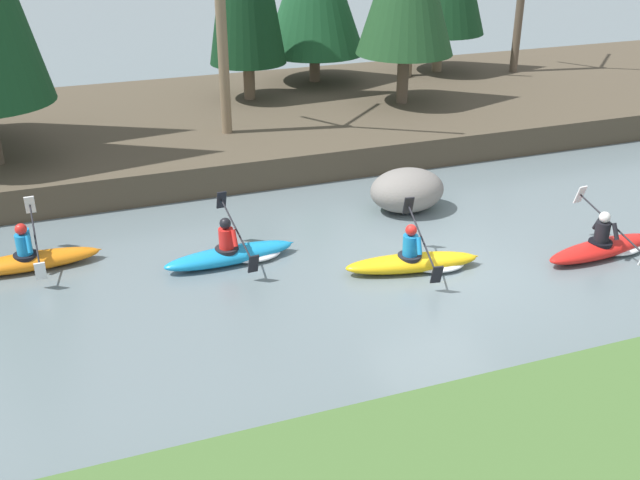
{
  "coord_description": "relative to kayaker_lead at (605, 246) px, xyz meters",
  "views": [
    {
      "loc": [
        -6.94,
        -11.64,
        6.94
      ],
      "look_at": [
        -2.25,
        1.0,
        0.55
      ],
      "focal_mm": 42.0,
      "sensor_mm": 36.0,
      "label": 1
    }
  ],
  "objects": [
    {
      "name": "ground_plane",
      "position": [
        -3.44,
        0.65,
        -0.2
      ],
      "size": [
        90.0,
        90.0,
        0.0
      ],
      "primitive_type": "plane",
      "color": "slate"
    },
    {
      "name": "riverbank_far",
      "position": [
        -3.44,
        10.75,
        0.2
      ],
      "size": [
        44.0,
        9.63,
        0.8
      ],
      "color": "#4C4233",
      "rests_on": "ground"
    },
    {
      "name": "bare_tree_mid_upstream",
      "position": [
        -5.83,
        8.61,
        3.92
      ],
      "size": [
        3.87,
        3.82,
        7.05
      ],
      "color": "#7A664C",
      "rests_on": "riverbank_far"
    },
    {
      "name": "bare_tree_mid_downstream",
      "position": [
        1.88,
        13.01,
        2.86
      ],
      "size": [
        2.69,
        2.65,
        4.79
      ],
      "color": "#7A664C",
      "rests_on": "riverbank_far"
    },
    {
      "name": "kayaker_lead",
      "position": [
        0.0,
        0.0,
        0.0
      ],
      "size": [
        2.79,
        2.07,
        1.2
      ],
      "rotation": [
        0.0,
        0.0,
        0.1
      ],
      "color": "red",
      "rests_on": "ground"
    },
    {
      "name": "kayaker_middle",
      "position": [
        -3.96,
        0.75,
        0.0
      ],
      "size": [
        2.8,
        2.07,
        1.2
      ],
      "rotation": [
        0.0,
        0.0,
        -0.16
      ],
      "color": "yellow",
      "rests_on": "ground"
    },
    {
      "name": "kayaker_trailing",
      "position": [
        -7.27,
        2.36,
        0.0
      ],
      "size": [
        2.79,
        2.07,
        1.2
      ],
      "rotation": [
        0.0,
        0.0,
        0.07
      ],
      "color": "#1993D6",
      "rests_on": "ground"
    },
    {
      "name": "kayaker_far_back",
      "position": [
        -11.17,
        3.47,
        0.02
      ],
      "size": [
        2.78,
        2.07,
        1.2
      ],
      "rotation": [
        0.0,
        0.0,
        0.03
      ],
      "color": "orange",
      "rests_on": "ground"
    },
    {
      "name": "boulder_midstream",
      "position": [
        -2.8,
        3.58,
        0.31
      ],
      "size": [
        1.78,
        1.4,
        1.01
      ],
      "color": "gray",
      "rests_on": "ground"
    }
  ]
}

